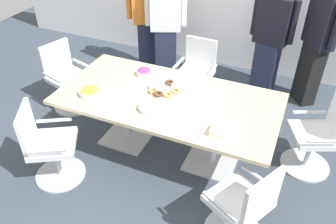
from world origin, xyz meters
The scene contains 16 objects.
ground_plane centered at (0.00, 0.00, -0.01)m, with size 10.00×10.00×0.01m, color #3D4754.
conference_table centered at (0.00, 0.00, 0.63)m, with size 2.40×1.20×0.75m.
office_chair_0 centered at (-0.97, -0.90, 0.41)m, with size 0.74×0.74×0.91m.
office_chair_1 centered at (1.07, -0.85, 0.41)m, with size 0.73×0.73×0.91m.
office_chair_2 centered at (1.60, 0.38, 0.41)m, with size 0.71×0.71×0.91m.
office_chair_3 centered at (-0.06, 1.10, 0.41)m, with size 0.56×0.56×0.91m.
office_chair_4 centered at (-1.64, 0.30, 0.41)m, with size 0.67×0.67×0.91m.
person_standing_0 centered at (-1.07, 1.66, 0.91)m, with size 0.57×0.41×1.75m.
person_standing_1 centered at (-0.72, 1.57, 0.88)m, with size 0.60×0.37×1.69m.
person_standing_2 centered at (0.78, 1.71, 0.88)m, with size 0.61×0.32×1.69m.
person_standing_3 centered at (1.37, 1.74, 0.96)m, with size 0.43×0.54×1.82m.
snack_bowl_candy_mix centered at (-0.45, 0.33, 0.79)m, with size 0.18×0.18×0.09m.
snack_bowl_chips_yellow centered at (-0.80, -0.30, 0.79)m, with size 0.23×0.23×0.09m.
donut_platter centered at (-0.09, 0.11, 0.77)m, with size 0.37×0.37×0.04m.
plate_stack centered at (-0.08, -0.28, 0.77)m, with size 0.24×0.24×0.05m.
napkin_pile centered at (0.68, -0.38, 0.78)m, with size 0.15×0.15×0.07m, color white.
Camera 1 is at (1.22, -2.80, 2.80)m, focal length 36.30 mm.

